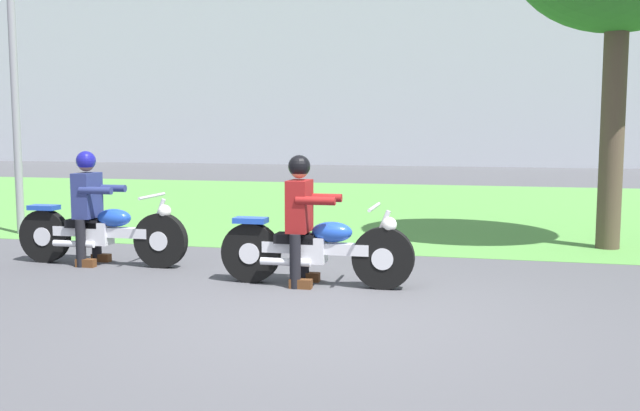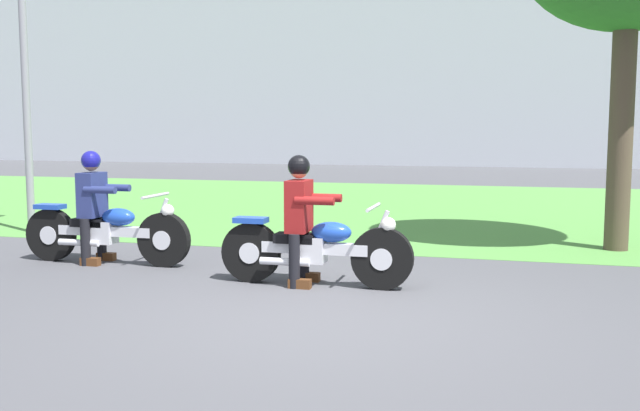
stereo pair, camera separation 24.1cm
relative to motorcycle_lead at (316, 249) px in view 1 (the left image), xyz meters
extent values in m
plane|color=#4C4C51|center=(0.37, -1.18, -0.40)|extent=(120.00, 120.00, 0.00)
cube|color=#549342|center=(0.37, 8.04, -0.40)|extent=(60.00, 12.00, 0.01)
cube|color=#B2B7C1|center=(-3.90, 28.51, 7.42)|extent=(58.53, 8.00, 15.64)
cylinder|color=black|center=(0.73, 0.01, -0.07)|extent=(0.66, 0.12, 0.66)
cylinder|color=silver|center=(0.73, 0.01, -0.07)|extent=(0.23, 0.14, 0.23)
cylinder|color=black|center=(-0.74, 0.00, -0.07)|extent=(0.66, 0.12, 0.66)
cylinder|color=silver|center=(-0.74, 0.00, -0.07)|extent=(0.23, 0.14, 0.23)
cube|color=silver|center=(-0.01, 0.00, 0.01)|extent=(1.17, 0.15, 0.12)
cube|color=silver|center=(-0.06, 0.00, -0.01)|extent=(0.32, 0.24, 0.28)
ellipsoid|color=#1E47B2|center=(0.17, 0.00, 0.19)|extent=(0.44, 0.24, 0.22)
cube|color=black|center=(-0.23, 0.00, 0.11)|extent=(0.44, 0.24, 0.10)
cube|color=#1E47B2|center=(-0.74, 0.00, 0.29)|extent=(0.36, 0.20, 0.06)
cylinder|color=silver|center=(0.68, 0.01, 0.18)|extent=(0.25, 0.05, 0.53)
cylinder|color=silver|center=(0.63, 0.01, 0.47)|extent=(0.04, 0.66, 0.04)
sphere|color=white|center=(0.79, 0.01, 0.29)|extent=(0.16, 0.16, 0.16)
cylinder|color=silver|center=(-0.31, -0.14, -0.13)|extent=(0.55, 0.08, 0.08)
cylinder|color=black|center=(-0.19, 0.18, -0.11)|extent=(0.12, 0.12, 0.58)
cube|color=#593319|center=(-0.13, 0.18, -0.35)|extent=(0.24, 0.10, 0.10)
cylinder|color=black|center=(-0.18, -0.18, -0.11)|extent=(0.12, 0.12, 0.58)
cube|color=#593319|center=(-0.12, -0.18, -0.35)|extent=(0.24, 0.10, 0.10)
cube|color=maroon|center=(-0.19, 0.00, 0.46)|extent=(0.22, 0.38, 0.56)
cylinder|color=maroon|center=(0.03, 0.17, 0.54)|extent=(0.42, 0.09, 0.09)
cylinder|color=maroon|center=(0.03, -0.17, 0.54)|extent=(0.42, 0.09, 0.09)
sphere|color=tan|center=(-0.19, 0.00, 0.86)|extent=(0.20, 0.20, 0.20)
sphere|color=black|center=(-0.19, 0.00, 0.89)|extent=(0.24, 0.24, 0.24)
cylinder|color=black|center=(-2.08, 0.52, -0.06)|extent=(0.67, 0.12, 0.67)
cylinder|color=silver|center=(-2.08, 0.52, -0.06)|extent=(0.24, 0.14, 0.23)
cylinder|color=black|center=(-3.67, 0.51, -0.06)|extent=(0.67, 0.12, 0.67)
cylinder|color=silver|center=(-3.67, 0.51, -0.06)|extent=(0.24, 0.14, 0.23)
cube|color=silver|center=(-2.88, 0.52, 0.02)|extent=(1.27, 0.15, 0.12)
cube|color=silver|center=(-2.93, 0.52, 0.00)|extent=(0.32, 0.24, 0.28)
ellipsoid|color=#1E47B2|center=(-2.70, 0.52, 0.20)|extent=(0.44, 0.24, 0.22)
cube|color=black|center=(-3.10, 0.52, 0.12)|extent=(0.44, 0.24, 0.10)
cube|color=#1E47B2|center=(-3.67, 0.51, 0.30)|extent=(0.36, 0.20, 0.06)
cylinder|color=silver|center=(-2.13, 0.52, 0.19)|extent=(0.25, 0.05, 0.53)
cylinder|color=silver|center=(-2.18, 0.52, 0.48)|extent=(0.04, 0.66, 0.04)
sphere|color=white|center=(-2.02, 0.52, 0.30)|extent=(0.16, 0.16, 0.16)
cylinder|color=silver|center=(-3.17, 0.38, -0.12)|extent=(0.55, 0.08, 0.08)
cylinder|color=black|center=(-3.06, 0.70, -0.11)|extent=(0.12, 0.12, 0.58)
cube|color=#593319|center=(-3.00, 0.70, -0.35)|extent=(0.24, 0.10, 0.10)
cylinder|color=black|center=(-3.05, 0.34, -0.11)|extent=(0.12, 0.12, 0.58)
cube|color=#593319|center=(-2.99, 0.34, -0.35)|extent=(0.24, 0.10, 0.10)
cube|color=navy|center=(-3.06, 0.52, 0.47)|extent=(0.22, 0.38, 0.56)
cylinder|color=navy|center=(-2.84, 0.69, 0.55)|extent=(0.42, 0.09, 0.09)
cylinder|color=navy|center=(-2.83, 0.35, 0.55)|extent=(0.42, 0.09, 0.09)
sphere|color=#996B4C|center=(-3.06, 0.52, 0.87)|extent=(0.20, 0.20, 0.20)
sphere|color=navy|center=(-3.06, 0.52, 0.90)|extent=(0.24, 0.24, 0.24)
cylinder|color=brown|center=(3.44, 3.29, 1.17)|extent=(0.32, 0.32, 3.15)
cylinder|color=gray|center=(-5.54, 2.58, 2.40)|extent=(0.12, 0.12, 5.60)
camera|label=1|loc=(1.82, -7.37, 1.30)|focal=40.12mm
camera|label=2|loc=(2.05, -7.31, 1.30)|focal=40.12mm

